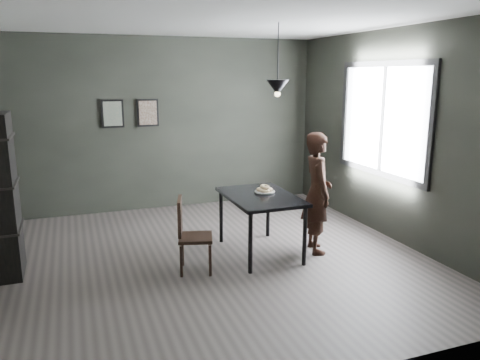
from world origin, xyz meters
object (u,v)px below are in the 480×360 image
object	(u,v)px
pendant_lamp	(278,87)
white_plate	(265,192)
cafe_table	(260,201)
woman	(317,193)
wood_chair	(189,230)

from	to	relation	value
pendant_lamp	white_plate	bearing A→B (deg)	-179.93
cafe_table	woman	size ratio (longest dim) A/B	0.79
woman	wood_chair	size ratio (longest dim) A/B	1.77
woman	pendant_lamp	bearing A→B (deg)	70.56
woman	pendant_lamp	xyz separation A→B (m)	(-0.44, 0.27, 1.29)
wood_chair	woman	bearing A→B (deg)	17.97
white_plate	pendant_lamp	bearing A→B (deg)	0.07
white_plate	woman	size ratio (longest dim) A/B	0.15
cafe_table	white_plate	xyz separation A→B (m)	(0.10, 0.10, 0.08)
cafe_table	white_plate	world-z (taller)	white_plate
woman	pendant_lamp	world-z (taller)	pendant_lamp
wood_chair	pendant_lamp	distance (m)	2.01
cafe_table	wood_chair	bearing A→B (deg)	-165.76
cafe_table	white_plate	distance (m)	0.16
woman	wood_chair	xyz separation A→B (m)	(-1.67, -0.08, -0.27)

